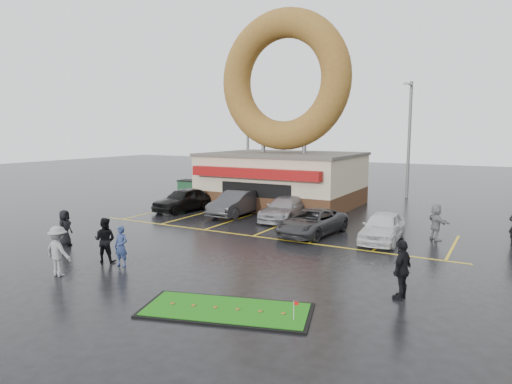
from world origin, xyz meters
The scene contains 17 objects.
ground centered at (0.00, 0.00, 0.00)m, with size 120.00×120.00×0.00m, color black.
donut_shop centered at (-3.00, 12.97, 4.46)m, with size 10.20×8.70×13.50m.
streetlight_left centered at (-10.00, 19.92, 4.78)m, with size 0.40×2.21×9.00m.
streetlight_mid centered at (4.00, 20.92, 4.78)m, with size 0.40×2.21×9.00m.
car_black centered at (-7.52, 7.41, 0.77)m, with size 1.81×4.49×1.53m, color black.
car_dgrey centered at (-3.71, 7.81, 0.76)m, with size 1.62×4.64×1.53m, color #2F2E31.
car_silver centered at (-0.45, 8.00, 0.67)m, with size 1.88×4.62×1.34m, color #97979C.
car_grey centered at (2.44, 5.19, 0.64)m, with size 2.13×4.61×1.28m, color #313234.
car_white centered at (5.94, 5.40, 0.71)m, with size 1.67×4.16×1.42m, color silver.
person_blue centered at (-1.93, -3.55, 0.79)m, with size 0.58×0.38×1.58m, color navy.
person_blackjkt centered at (-2.93, -3.44, 0.90)m, with size 0.88×0.68×1.81m, color black.
person_hoodie centered at (-3.06, -5.50, 0.92)m, with size 1.19×0.68×1.83m, color gray.
person_bystander centered at (-6.51, -2.52, 0.84)m, with size 0.82×0.53×1.67m, color black.
person_cameraman centered at (8.31, -1.78, 0.94)m, with size 1.10×0.46×1.88m, color black.
person_walker_near centered at (8.09, 7.07, 0.87)m, with size 1.62×0.52×1.75m, color gray.
dumpster centered at (-10.91, 12.67, 0.65)m, with size 1.80×1.20×1.30m, color #194326.
putting_green centered at (4.08, -5.32, 0.04)m, with size 5.36×3.46×0.62m.
Camera 1 is at (11.07, -16.01, 5.24)m, focal length 32.00 mm.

